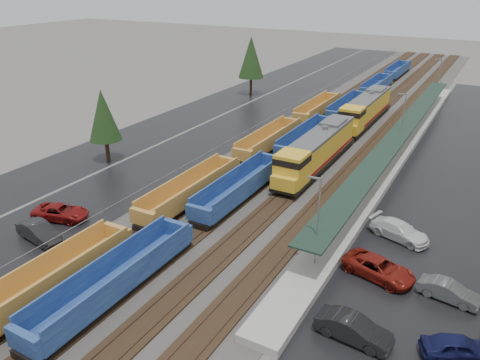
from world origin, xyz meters
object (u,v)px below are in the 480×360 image
(locomotive_trail, at_px, (365,110))
(parked_car_east_d, at_px, (459,348))
(parked_car_west_b, at_px, (39,232))
(well_string_yellow, at_px, (191,191))
(well_string_blue, at_px, (307,138))
(parked_car_east_c, at_px, (399,231))
(parked_car_east_b, at_px, (379,268))
(parked_car_east_e, at_px, (449,292))
(parked_car_east_a, at_px, (354,329))
(parked_car_west_c, at_px, (61,212))
(locomotive_lead, at_px, (316,151))

(locomotive_trail, relative_size, parked_car_east_d, 4.53)
(parked_car_west_b, bearing_deg, well_string_yellow, -20.93)
(well_string_blue, xyz_separation_m, parked_car_east_c, (16.24, -18.67, -0.44))
(parked_car_west_b, xyz_separation_m, parked_car_east_b, (27.32, 9.17, -0.05))
(parked_car_east_c, xyz_separation_m, parked_car_east_e, (4.96, -6.98, -0.08))
(parked_car_east_b, bearing_deg, well_string_blue, 47.11)
(parked_car_east_c, relative_size, parked_car_east_e, 1.27)
(well_string_blue, xyz_separation_m, parked_car_east_b, (16.12, -25.33, -0.44))
(well_string_yellow, xyz_separation_m, parked_car_east_a, (20.43, -11.36, -0.39))
(parked_car_west_b, relative_size, parked_car_west_c, 0.94)
(well_string_yellow, distance_m, parked_car_west_c, 12.73)
(parked_car_east_d, bearing_deg, parked_car_east_c, 2.46)
(parked_car_east_a, distance_m, parked_car_east_d, 6.25)
(well_string_yellow, relative_size, well_string_blue, 0.70)
(locomotive_trail, distance_m, parked_car_east_a, 48.23)
(parked_car_east_a, bearing_deg, well_string_blue, 31.18)
(locomotive_lead, relative_size, parked_car_east_d, 4.53)
(parked_car_east_d, bearing_deg, well_string_yellow, 46.01)
(parked_car_east_e, bearing_deg, well_string_blue, 47.66)
(parked_car_west_b, bearing_deg, parked_car_east_e, -66.51)
(locomotive_lead, height_order, well_string_blue, locomotive_lead)
(parked_car_east_d, xyz_separation_m, parked_car_east_e, (-1.27, 5.70, -0.07))
(well_string_blue, xyz_separation_m, parked_car_west_c, (-12.70, -30.86, -0.48))
(locomotive_trail, height_order, parked_car_west_c, locomotive_trail)
(parked_car_west_b, distance_m, parked_car_east_c, 31.68)
(well_string_yellow, xyz_separation_m, parked_car_east_e, (25.20, -4.07, -0.51))
(well_string_blue, bearing_deg, parked_car_east_c, -48.98)
(locomotive_lead, distance_m, parked_car_east_a, 28.48)
(locomotive_trail, bearing_deg, well_string_blue, -106.35)
(parked_car_east_c, bearing_deg, parked_car_west_b, 138.01)
(parked_car_east_b, bearing_deg, parked_car_east_d, -118.81)
(parked_car_east_c, distance_m, parked_car_east_d, 14.14)
(locomotive_lead, relative_size, well_string_blue, 0.16)
(parked_car_east_a, bearing_deg, locomotive_trail, 19.62)
(well_string_yellow, bearing_deg, parked_car_west_c, -133.16)
(well_string_yellow, height_order, parked_car_west_c, well_string_yellow)
(locomotive_trail, distance_m, parked_car_east_b, 40.84)
(parked_car_west_b, bearing_deg, locomotive_trail, -9.31)
(locomotive_lead, bearing_deg, parked_car_east_c, -42.71)
(locomotive_lead, bearing_deg, parked_car_west_b, -119.26)
(locomotive_lead, xyz_separation_m, locomotive_trail, (0.00, 21.00, 0.00))
(parked_car_east_a, height_order, parked_car_east_c, parked_car_east_a)
(parked_car_east_a, relative_size, parked_car_east_b, 0.89)
(parked_car_west_b, xyz_separation_m, parked_car_east_e, (32.40, 8.85, -0.13))
(parked_car_west_c, xyz_separation_m, parked_car_east_c, (28.94, 12.19, 0.04))
(parked_car_west_c, bearing_deg, well_string_yellow, -61.21)
(parked_car_west_b, relative_size, parked_car_east_a, 1.01)
(parked_car_west_b, bearing_deg, parked_car_east_d, -76.45)
(locomotive_lead, bearing_deg, well_string_blue, 118.50)
(parked_car_east_b, bearing_deg, parked_car_east_c, 13.61)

